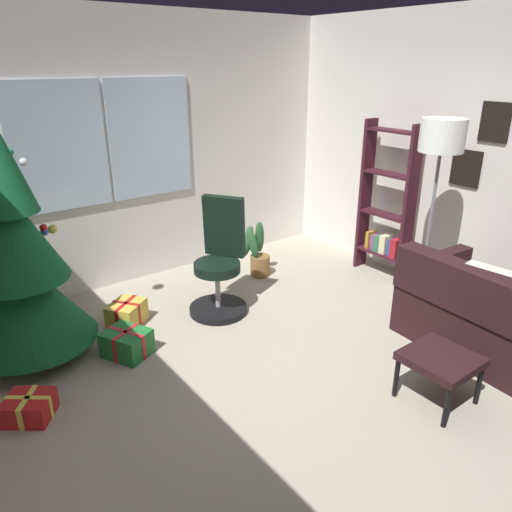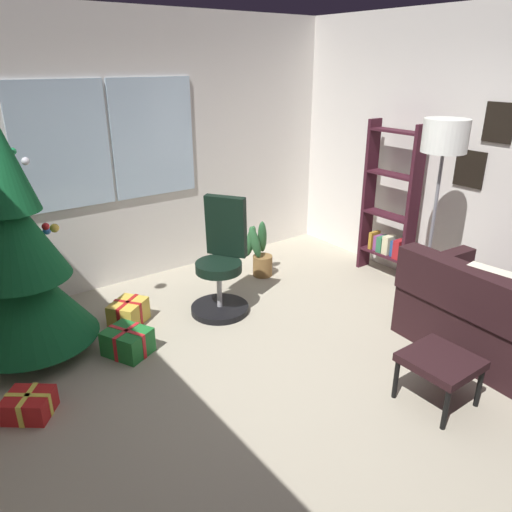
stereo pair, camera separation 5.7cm
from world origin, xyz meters
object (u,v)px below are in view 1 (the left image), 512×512
holiday_tree (19,266)px  gift_box_green (127,343)px  floor_lamp (441,149)px  potted_plant (257,253)px  gift_box_red (29,407)px  office_chair (220,268)px  bookshelf (386,211)px  gift_box_gold (127,314)px  footstool (440,362)px

holiday_tree → gift_box_green: size_ratio=5.44×
floor_lamp → potted_plant: (-0.75, 1.63, -1.30)m
gift_box_green → floor_lamp: (2.58, -1.00, 1.46)m
gift_box_red → gift_box_green: 0.91m
gift_box_red → office_chair: size_ratio=0.36×
bookshelf → potted_plant: bearing=145.1°
office_chair → floor_lamp: 2.24m
gift_box_red → gift_box_gold: gift_box_gold is taller
gift_box_gold → floor_lamp: (2.37, -1.47, 1.46)m
gift_box_green → floor_lamp: floor_lamp is taller
potted_plant → bookshelf: bearing=-34.9°
holiday_tree → gift_box_gold: bearing=1.9°
gift_box_gold → gift_box_red: bearing=-142.8°
holiday_tree → gift_box_red: bearing=-106.7°
potted_plant → gift_box_gold: bearing=-174.3°
gift_box_red → office_chair: bearing=15.4°
gift_box_gold → potted_plant: bearing=5.7°
gift_box_green → gift_box_gold: bearing=66.7°
gift_box_green → potted_plant: bearing=19.1°
floor_lamp → holiday_tree: bearing=155.6°
footstool → gift_box_red: 2.86m
bookshelf → gift_box_green: bearing=176.6°
floor_lamp → potted_plant: floor_lamp is taller
gift_box_green → holiday_tree: bearing=144.0°
holiday_tree → gift_box_gold: (0.82, 0.03, -0.70)m
gift_box_gold → bookshelf: (2.79, -0.65, 0.64)m
gift_box_red → bookshelf: bookshelf is taller
footstool → gift_box_gold: (-1.33, 2.36, -0.21)m
gift_box_red → gift_box_gold: bearing=37.2°
holiday_tree → office_chair: 1.73m
holiday_tree → bookshelf: size_ratio=1.42×
office_chair → floor_lamp: floor_lamp is taller
floor_lamp → gift_box_red: bearing=168.9°
potted_plant → office_chair: bearing=-150.6°
footstool → holiday_tree: (-2.15, 2.33, 0.49)m
gift_box_gold → footstool: bearing=-60.6°
floor_lamp → potted_plant: size_ratio=2.80×
gift_box_gold → office_chair: bearing=-17.8°
gift_box_green → office_chair: (1.06, 0.20, 0.33)m
floor_lamp → potted_plant: bearing=114.5°
gift_box_red → floor_lamp: bearing=-11.1°
gift_box_gold → bookshelf: bearing=-13.1°
holiday_tree → bookshelf: holiday_tree is taller
footstool → office_chair: office_chair is taller
potted_plant → footstool: bearing=-96.7°
holiday_tree → office_chair: (1.67, -0.25, -0.38)m
office_chair → potted_plant: 0.90m
gift_box_green → office_chair: office_chair is taller
footstool → holiday_tree: size_ratio=0.19×
gift_box_red → floor_lamp: (3.42, -0.67, 1.49)m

